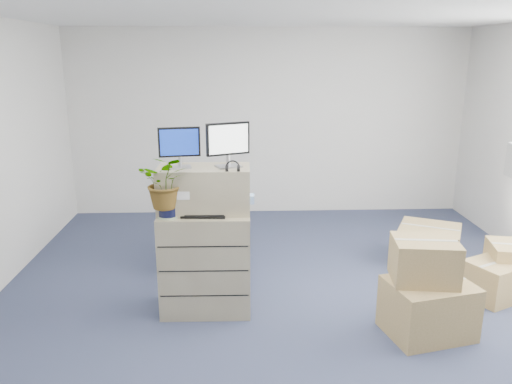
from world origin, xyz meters
TOP-DOWN VIEW (x-y plane):
  - ground at (0.00, 0.00)m, footprint 7.00×7.00m
  - wall_back at (0.00, 3.51)m, footprint 6.00×0.02m
  - filing_cabinet_lower at (-0.80, 0.37)m, footprint 0.86×0.53m
  - filing_cabinet_upper at (-0.80, 0.42)m, footprint 0.85×0.44m
  - monitor_left at (-1.01, 0.40)m, footprint 0.38×0.17m
  - monitor_right at (-0.57, 0.41)m, footprint 0.39×0.23m
  - headphones at (-0.53, 0.25)m, footprint 0.13×0.02m
  - keyboard at (-0.80, 0.26)m, footprint 0.41×0.20m
  - mouse at (-0.45, 0.28)m, footprint 0.12×0.09m
  - water_bottle at (-0.75, 0.43)m, footprint 0.07×0.07m
  - phone_dock at (-0.86, 0.45)m, footprint 0.06×0.05m
  - external_drive at (-0.49, 0.45)m, footprint 0.20×0.16m
  - tissue_box at (-0.44, 0.49)m, footprint 0.22×0.11m
  - potted_plant at (-1.12, 0.25)m, footprint 0.54×0.57m
  - office_chair at (-0.86, 1.57)m, footprint 0.92×0.88m
  - cardboard_boxes at (1.77, 0.50)m, footprint 2.13×2.32m

SIDE VIEW (x-z plane):
  - ground at x=0.00m, z-range 0.00..0.00m
  - cardboard_boxes at x=1.77m, z-range -0.15..0.72m
  - office_chair at x=-0.86m, z-range 0.00..0.77m
  - filing_cabinet_lower at x=-0.80m, z-range 0.00..0.99m
  - keyboard at x=-0.80m, z-range 0.99..1.01m
  - mouse at x=-0.45m, z-range 0.99..1.02m
  - external_drive at x=-0.49m, z-range 0.99..1.04m
  - phone_dock at x=-0.86m, z-range 0.97..1.10m
  - tissue_box at x=-0.44m, z-range 1.04..1.12m
  - water_bottle at x=-0.75m, z-range 0.99..1.22m
  - filing_cabinet_upper at x=-0.80m, z-range 0.99..1.41m
  - potted_plant at x=-1.12m, z-range 1.02..1.49m
  - wall_back at x=0.00m, z-range 0.00..2.80m
  - headphones at x=-0.53m, z-range 1.38..1.51m
  - monitor_left at x=-1.01m, z-range 1.44..1.81m
  - monitor_right at x=-0.57m, z-range 1.44..1.85m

